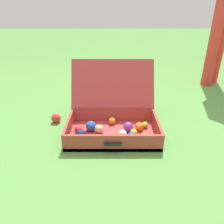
# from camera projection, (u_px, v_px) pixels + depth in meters

# --- Properties ---
(ground_plane) EXTENTS (16.00, 16.00, 0.00)m
(ground_plane) POSITION_uv_depth(u_px,v_px,m) (105.00, 136.00, 1.58)
(ground_plane) COLOR #569342
(open_suitcase) EXTENTS (0.66, 0.61, 0.48)m
(open_suitcase) POSITION_uv_depth(u_px,v_px,m) (112.00, 118.00, 1.61)
(open_suitcase) COLOR #B23838
(open_suitcase) RESTS_ON ground
(stray_ball_on_grass) EXTENTS (0.08, 0.08, 0.08)m
(stray_ball_on_grass) POSITION_uv_depth(u_px,v_px,m) (55.00, 118.00, 1.75)
(stray_ball_on_grass) COLOR red
(stray_ball_on_grass) RESTS_ON ground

